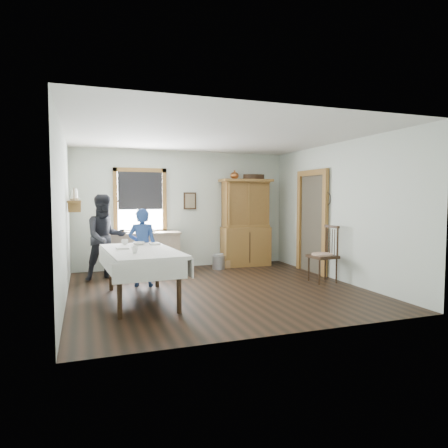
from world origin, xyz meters
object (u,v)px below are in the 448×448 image
at_px(china_hutch, 246,223).
at_px(wicker_basket, 223,264).
at_px(pail, 219,262).
at_px(woman_blue, 143,250).
at_px(work_counter, 145,252).
at_px(dining_table, 141,275).
at_px(spindle_chair, 323,254).
at_px(figure_dark, 105,240).

relative_size(china_hutch, wicker_basket, 6.79).
relative_size(pail, woman_blue, 0.23).
bearing_deg(woman_blue, wicker_basket, -126.52).
height_order(work_counter, dining_table, work_counter).
distance_m(spindle_chair, woman_blue, 3.41).
bearing_deg(dining_table, spindle_chair, 3.81).
bearing_deg(wicker_basket, figure_dark, -169.90).
bearing_deg(work_counter, figure_dark, -142.06).
xyz_separation_m(work_counter, pail, (1.62, -0.26, -0.28)).
bearing_deg(woman_blue, work_counter, -79.33).
distance_m(china_hutch, figure_dark, 3.33).
xyz_separation_m(work_counter, china_hutch, (2.39, 0.00, 0.60)).
height_order(pail, woman_blue, woman_blue).
relative_size(wicker_basket, woman_blue, 0.23).
distance_m(pail, woman_blue, 2.28).
distance_m(work_counter, figure_dark, 1.12).
xyz_separation_m(woman_blue, figure_dark, (-0.61, 0.84, 0.12)).
bearing_deg(wicker_basket, pail, -143.65).
xyz_separation_m(china_hutch, spindle_chair, (0.66, -2.26, -0.48)).
height_order(spindle_chair, woman_blue, woman_blue).
relative_size(wicker_basket, figure_dark, 0.19).
bearing_deg(pail, spindle_chair, -54.18).
bearing_deg(pail, work_counter, 170.81).
distance_m(work_counter, pail, 1.66).
distance_m(china_hutch, spindle_chair, 2.40).
xyz_separation_m(work_counter, figure_dark, (-0.87, -0.63, 0.35)).
height_order(dining_table, woman_blue, woman_blue).
bearing_deg(china_hutch, pail, -158.75).
bearing_deg(china_hutch, work_counter, -177.53).
height_order(spindle_chair, pail, spindle_chair).
distance_m(china_hutch, wicker_basket, 1.15).
xyz_separation_m(dining_table, figure_dark, (-0.44, 1.86, 0.38)).
relative_size(china_hutch, pail, 6.75).
bearing_deg(woman_blue, china_hutch, -130.49).
xyz_separation_m(work_counter, dining_table, (-0.42, -2.49, -0.03)).
bearing_deg(figure_dark, china_hutch, -2.75).
xyz_separation_m(dining_table, wicker_basket, (2.18, 2.33, -0.32)).
bearing_deg(work_counter, china_hutch, 2.20).
relative_size(spindle_chair, figure_dark, 0.70).
relative_size(work_counter, pail, 4.97).
height_order(spindle_chair, wicker_basket, spindle_chair).
xyz_separation_m(dining_table, woman_blue, (0.17, 1.03, 0.26)).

